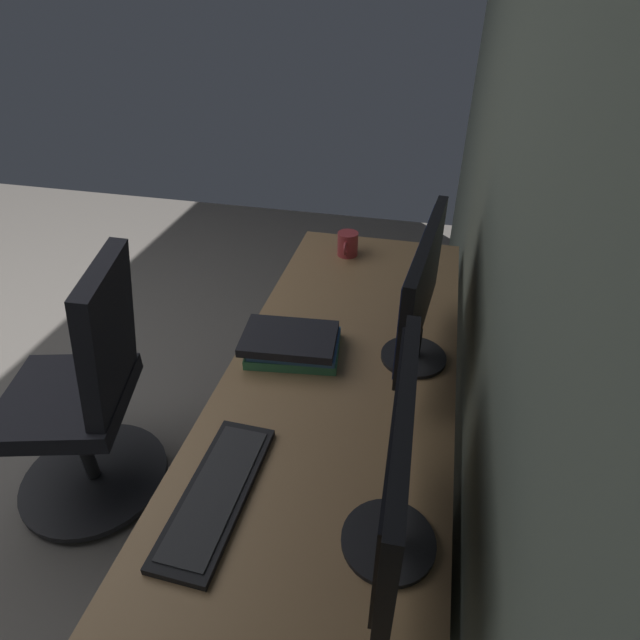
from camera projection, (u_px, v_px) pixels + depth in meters
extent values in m
cube|color=slate|center=(523.00, 188.00, 1.22)|extent=(4.75, 0.10, 2.60)
cube|color=#936D47|center=(337.00, 388.00, 1.51)|extent=(1.97, 0.67, 0.03)
cylinder|color=silver|center=(317.00, 310.00, 2.51)|extent=(0.05, 0.05, 0.70)
cylinder|color=silver|center=(433.00, 325.00, 2.41)|extent=(0.05, 0.05, 0.70)
cube|color=#936D47|center=(314.00, 596.00, 1.38)|extent=(0.40, 0.50, 0.69)
cube|color=silver|center=(225.00, 575.00, 1.43)|extent=(0.37, 0.01, 0.61)
cylinder|color=black|center=(388.00, 541.00, 1.09)|extent=(0.20, 0.20, 0.01)
cylinder|color=black|center=(390.00, 525.00, 1.06)|extent=(0.04, 0.04, 0.10)
cube|color=black|center=(399.00, 461.00, 0.95)|extent=(0.52, 0.04, 0.29)
cube|color=black|center=(389.00, 459.00, 0.95)|extent=(0.48, 0.02, 0.26)
cylinder|color=black|center=(413.00, 357.00, 1.60)|extent=(0.20, 0.20, 0.01)
cylinder|color=black|center=(415.00, 342.00, 1.57)|extent=(0.04, 0.04, 0.10)
cube|color=black|center=(423.00, 284.00, 1.45)|extent=(0.58, 0.08, 0.31)
cube|color=#19234C|center=(417.00, 284.00, 1.45)|extent=(0.53, 0.06, 0.27)
cube|color=black|center=(217.00, 493.00, 1.19)|extent=(0.42, 0.15, 0.02)
cube|color=#2D2D30|center=(216.00, 490.00, 1.18)|extent=(0.38, 0.12, 0.00)
cube|color=#3D8456|center=(294.00, 348.00, 1.62)|extent=(0.24, 0.30, 0.03)
cube|color=#38669E|center=(295.00, 343.00, 1.60)|extent=(0.21, 0.28, 0.02)
cube|color=black|center=(289.00, 338.00, 1.58)|extent=(0.22, 0.30, 0.03)
cylinder|color=#A53338|center=(348.00, 244.00, 2.14)|extent=(0.08, 0.08, 0.10)
torus|color=#A53338|center=(345.00, 249.00, 2.09)|extent=(0.06, 0.01, 0.06)
cube|color=black|center=(66.00, 400.00, 1.84)|extent=(0.53, 0.52, 0.07)
cube|color=black|center=(107.00, 334.00, 1.68)|extent=(0.42, 0.23, 0.50)
cylinder|color=black|center=(82.00, 443.00, 1.96)|extent=(0.05, 0.05, 0.37)
cylinder|color=black|center=(95.00, 477.00, 2.07)|extent=(0.56, 0.56, 0.03)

